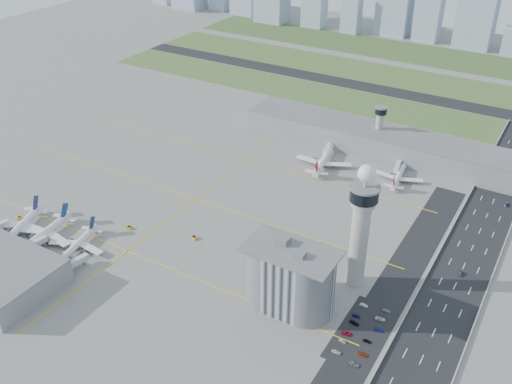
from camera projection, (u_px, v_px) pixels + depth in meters
The scene contains 53 objects.
ground at pixel (222, 245), 303.49m from camera, with size 1000.00×1000.00×0.00m, color gray.
grass_strip_0 at pixel (352, 101), 477.74m from camera, with size 480.00×50.00×0.08m, color #4D6630.
grass_strip_1 at pixel (383, 75), 532.90m from camera, with size 480.00×60.00×0.08m, color #4D6831.
grass_strip_2 at pixel (410, 52), 591.73m from camera, with size 480.00×70.00×0.08m, color #415F2D.
runway at pixel (368, 87), 504.94m from camera, with size 480.00×22.00×0.10m, color black.
highway at pixel (438, 324), 252.92m from camera, with size 28.00×500.00×0.10m, color black.
barrier_left at pixel (407, 312), 258.79m from camera, with size 0.60×500.00×1.20m, color #9E9E99.
barrier_right at pixel (470, 335), 246.48m from camera, with size 0.60×500.00×1.20m, color #9E9E99.
landside_road at pixel (376, 317), 256.56m from camera, with size 18.00×260.00×0.08m, color black.
parking_lot at pixel (362, 332), 248.61m from camera, with size 20.00×44.00×0.10m, color black.
taxiway_line_h_0 at pixel (127, 251), 299.01m from camera, with size 260.00×0.60×0.01m, color yellow.
taxiway_line_h_1 at pixel (195, 199), 343.14m from camera, with size 260.00×0.60×0.01m, color yellow.
taxiway_line_h_2 at pixel (247, 160), 387.26m from camera, with size 260.00×0.60×0.01m, color yellow.
taxiway_line_v at pixel (195, 199), 343.14m from camera, with size 0.60×260.00×0.01m, color yellow.
control_tower at pixel (361, 222), 259.66m from camera, with size 14.00×14.00×64.50m.
secondary_tower at pixel (379, 125), 390.93m from camera, with size 8.60×8.60×31.90m.
admin_building at pixel (290, 278), 256.57m from camera, with size 42.00×24.00×33.50m.
terminal_pier at pixel (390, 143), 390.68m from camera, with size 210.00×32.00×15.80m.
airplane_near_a at pixel (18, 224), 309.86m from camera, with size 43.39×36.88×12.15m, color white, non-canonical shape.
airplane_near_b at pixel (41, 231), 304.00m from camera, with size 43.62×37.08×12.21m, color white, non-canonical shape.
airplane_near_c at pixel (75, 243), 296.57m from camera, with size 37.73×32.07×10.57m, color white, non-canonical shape.
airplane_far_a at pixel (324, 156), 377.90m from camera, with size 44.65×37.95×12.50m, color white, non-canonical shape.
airplane_far_b at pixel (399, 172), 361.27m from camera, with size 36.80×31.28×10.30m, color white, non-canonical shape.
jet_bridge_near_1 at pixel (23, 252), 293.65m from camera, with size 14.00×3.00×5.70m, color silver, non-canonical shape.
jet_bridge_near_2 at pixel (64, 271), 280.46m from camera, with size 14.00×3.00×5.70m, color silver, non-canonical shape.
jet_bridge_far_0 at pixel (330, 146), 398.22m from camera, with size 14.00×3.00×5.70m, color silver, non-canonical shape.
jet_bridge_far_1 at pixel (399, 164), 376.24m from camera, with size 14.00×3.00×5.70m, color silver, non-canonical shape.
tug_0 at pixel (19, 218), 324.75m from camera, with size 1.92×2.79×1.62m, color #F6A80B, non-canonical shape.
tug_1 at pixel (72, 240), 305.72m from camera, with size 2.07×3.01×1.75m, color orange, non-canonical shape.
tug_2 at pixel (129, 227), 316.21m from camera, with size 2.10×3.05×1.77m, color #D39508, non-canonical shape.
tug_3 at pixel (194, 237), 307.96m from camera, with size 2.26×3.29×1.91m, color gold, non-canonical shape.
tug_4 at pixel (352, 183), 357.85m from camera, with size 2.18×3.17×1.84m, color gold, non-canonical shape.
tug_5 at pixel (404, 180), 361.68m from camera, with size 2.07×3.01×1.75m, color yellow, non-canonical shape.
car_lot_0 at pixel (336, 352), 238.19m from camera, with size 1.55×3.85×1.31m, color silver.
car_lot_1 at pixel (343, 341), 243.49m from camera, with size 1.15×3.30×1.09m, color #8D92A6.
car_lot_2 at pixel (346, 333), 247.33m from camera, with size 2.06×4.48×1.24m, color maroon.
car_lot_3 at pixel (354, 323), 252.78m from camera, with size 1.79×4.40×1.28m, color black.
car_lot_4 at pixel (356, 316), 256.60m from camera, with size 1.47×3.66×1.25m, color #0C154E.
car_lot_5 at pixel (364, 305), 262.52m from camera, with size 1.31×3.77×1.24m, color silver.
car_lot_6 at pixel (354, 364), 232.60m from camera, with size 2.00×4.35×1.21m, color slate.
car_lot_7 at pixel (363, 354), 237.16m from camera, with size 1.58×3.90×1.13m, color #9A2D0B.
car_lot_8 at pixel (367, 341), 243.53m from camera, with size 1.38×3.44×1.17m, color black.
car_lot_9 at pixel (379, 330), 249.00m from camera, with size 1.34×3.84×1.27m, color #0D1657.
car_lot_10 at pixel (380, 319), 254.90m from camera, with size 2.12×4.61×1.28m, color silver.
car_lot_11 at pixel (387, 311), 259.54m from camera, with size 1.57×3.86×1.12m, color gray.
car_hw_1 at pixel (461, 274), 282.05m from camera, with size 1.36×3.90×1.29m, color black.
car_hw_2 at pixel (507, 205), 336.83m from camera, with size 1.80×3.90×1.08m, color navy.
car_hw_4 at pixel (500, 157), 388.69m from camera, with size 1.34×3.32×1.13m, color gray.
skyline_bldg_2 at pixel (220, 0), 740.96m from camera, with size 22.81×18.25×26.79m, color #9EADC1.
skyline_bldg_6 at pixel (352, 13), 644.32m from camera, with size 20.04×16.03×45.20m, color #9EADC1.
skyline_bldg_7 at pixel (395, 7), 635.14m from camera, with size 35.76×28.61×61.22m, color #9EADC1.
skyline_bldg_8 at pixel (431, 2), 607.92m from camera, with size 26.33×21.06×83.39m, color #9EADC1.
skyline_bldg_9 at pixel (477, 18), 592.12m from camera, with size 36.96×29.57×62.11m, color #9EADC1.
Camera 1 is at (141.32, -201.44, 180.79)m, focal length 40.00 mm.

